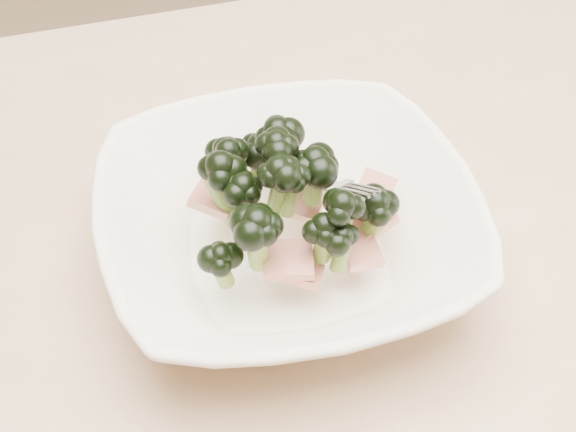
# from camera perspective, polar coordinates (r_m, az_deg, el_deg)

# --- Properties ---
(dining_table) EXTENTS (1.20, 0.80, 0.75)m
(dining_table) POSITION_cam_1_polar(r_m,az_deg,el_deg) (0.77, 4.76, -5.82)
(dining_table) COLOR tan
(dining_table) RESTS_ON ground
(broccoli_dish) EXTENTS (0.31, 0.31, 0.12)m
(broccoli_dish) POSITION_cam_1_polar(r_m,az_deg,el_deg) (0.63, -0.05, -0.53)
(broccoli_dish) COLOR white
(broccoli_dish) RESTS_ON dining_table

